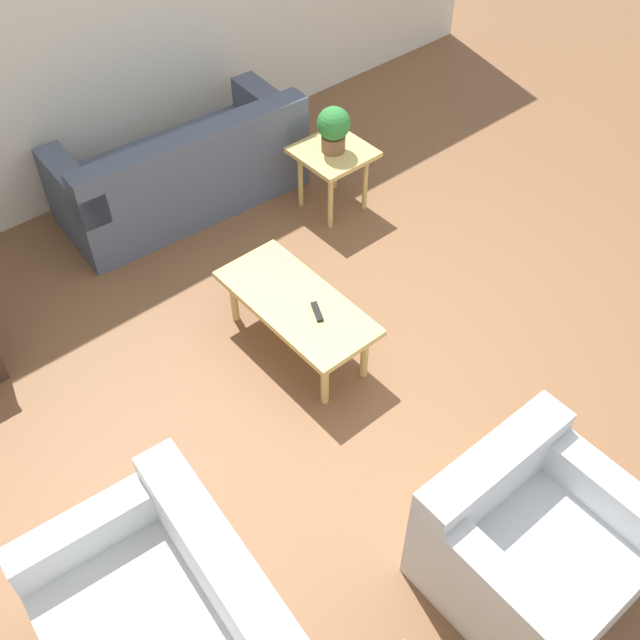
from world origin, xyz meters
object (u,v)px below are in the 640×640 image
(sofa, at_px, (184,173))
(coffee_table, at_px, (296,306))
(potted_plant, at_px, (334,128))
(loveseat, at_px, (174,637))
(side_table_plant, at_px, (333,159))
(armchair, at_px, (529,544))

(sofa, height_order, coffee_table, sofa)
(coffee_table, relative_size, potted_plant, 3.13)
(loveseat, bearing_deg, coffee_table, 130.25)
(sofa, relative_size, potted_plant, 5.52)
(side_table_plant, bearing_deg, coffee_table, 130.04)
(coffee_table, bearing_deg, loveseat, 125.26)
(coffee_table, height_order, side_table_plant, side_table_plant)
(side_table_plant, bearing_deg, potted_plant, 90.00)
(coffee_table, bearing_deg, potted_plant, -49.96)
(sofa, bearing_deg, armchair, 87.15)
(sofa, relative_size, coffee_table, 1.76)
(armchair, distance_m, potted_plant, 3.20)
(armchair, relative_size, loveseat, 0.69)
(armchair, xyz_separation_m, side_table_plant, (2.91, -1.28, 0.13))
(coffee_table, bearing_deg, armchair, 176.20)
(sofa, distance_m, loveseat, 3.53)
(armchair, height_order, loveseat, same)
(sofa, xyz_separation_m, armchair, (-3.68, 0.42, 0.01))
(side_table_plant, distance_m, potted_plant, 0.27)
(loveseat, distance_m, side_table_plant, 3.56)
(loveseat, relative_size, side_table_plant, 2.57)
(sofa, distance_m, armchair, 3.70)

